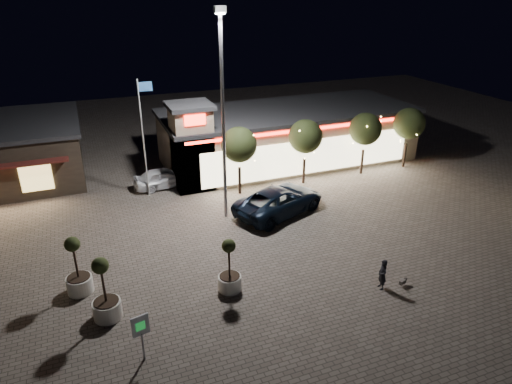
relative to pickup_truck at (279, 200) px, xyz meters
name	(u,v)px	position (x,y,z in m)	size (l,w,h in m)	color
ground	(239,296)	(-5.33, -7.22, -0.87)	(90.00, 90.00, 0.00)	#675C53
retail_building	(283,135)	(4.18, 8.60, 1.34)	(20.40, 8.40, 6.10)	tan
floodlight_pole	(223,107)	(-3.33, 0.78, 6.15)	(0.60, 0.40, 12.38)	gray
flagpole	(144,129)	(-7.23, 5.78, 3.87)	(0.95, 0.10, 8.00)	white
string_tree_a	(239,145)	(-1.33, 3.78, 2.69)	(2.42, 2.42, 4.79)	#332319
string_tree_b	(305,137)	(3.67, 3.78, 2.69)	(2.42, 2.42, 4.79)	#332319
string_tree_c	(365,129)	(8.67, 3.78, 2.69)	(2.42, 2.42, 4.79)	#332319
string_tree_d	(409,124)	(12.67, 3.78, 2.69)	(2.42, 2.42, 4.79)	#332319
pickup_truck	(279,200)	(0.00, 0.00, 0.00)	(2.89, 6.27, 1.74)	black
white_sedan	(164,178)	(-6.04, 6.78, -0.14)	(1.72, 4.28, 1.46)	white
pedestrian	(382,275)	(1.27, -9.15, -0.09)	(0.57, 0.37, 1.56)	black
dog	(404,281)	(2.41, -9.37, -0.60)	(0.51, 0.30, 0.27)	#59514C
planter_left	(78,275)	(-12.21, -4.11, 0.05)	(1.21, 1.21, 2.98)	silver
planter_mid	(106,300)	(-11.16, -6.50, 0.07)	(1.24, 1.24, 3.04)	silver
planter_right	(230,274)	(-5.54, -6.55, -0.02)	(1.12, 1.12, 2.75)	silver
valet_sign	(141,329)	(-10.08, -9.57, 0.59)	(0.68, 0.21, 2.09)	gray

